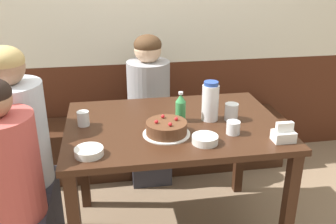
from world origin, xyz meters
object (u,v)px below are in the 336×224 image
object	(u,v)px
bench_seat	(156,144)
bowl_rice_small	(89,152)
person_grey_tee	(21,157)
napkin_holder	(284,134)
glass_tumbler_short	(233,128)
bowl_soup_white	(205,139)
person_teal_shirt	(10,196)
glass_water_tall	(83,119)
soju_bottle	(181,107)
birthday_cake	(166,128)
water_pitcher	(210,101)
person_pale_blue_shirt	(149,114)
glass_shot_small	(231,112)

from	to	relation	value
bench_seat	bowl_rice_small	distance (m)	1.35
person_grey_tee	napkin_holder	bearing A→B (deg)	-14.53
bench_seat	glass_tumbler_short	size ratio (longest dim) A/B	28.66
bowl_soup_white	person_teal_shirt	distance (m)	1.01
person_grey_tee	glass_water_tall	bearing A→B (deg)	1.44
bowl_rice_small	person_teal_shirt	bearing A→B (deg)	174.10
soju_bottle	birthday_cake	bearing A→B (deg)	-123.39
bowl_rice_small	bowl_soup_white	bearing A→B (deg)	3.04
bench_seat	water_pitcher	distance (m)	1.07
bowl_soup_white	person_pale_blue_shirt	distance (m)	1.01
bowl_rice_small	glass_shot_small	size ratio (longest dim) A/B	1.41
soju_bottle	glass_water_tall	xyz separation A→B (m)	(-0.55, 0.03, -0.04)
napkin_holder	person_grey_tee	bearing A→B (deg)	165.47
bowl_rice_small	glass_shot_small	world-z (taller)	glass_shot_small
water_pitcher	person_pale_blue_shirt	xyz separation A→B (m)	(-0.28, 0.68, -0.34)
birthday_cake	soju_bottle	distance (m)	0.20
person_pale_blue_shirt	napkin_holder	bearing A→B (deg)	29.85
glass_tumbler_short	glass_shot_small	size ratio (longest dim) A/B	0.74
glass_tumbler_short	person_pale_blue_shirt	world-z (taller)	person_pale_blue_shirt
napkin_holder	person_teal_shirt	size ratio (longest dim) A/B	0.09
birthday_cake	person_teal_shirt	size ratio (longest dim) A/B	0.22
napkin_holder	birthday_cake	bearing A→B (deg)	163.08
water_pitcher	person_teal_shirt	distance (m)	1.17
glass_water_tall	soju_bottle	bearing A→B (deg)	-2.75
person_teal_shirt	person_pale_blue_shirt	bearing A→B (deg)	49.74
glass_shot_small	person_pale_blue_shirt	bearing A→B (deg)	119.84
bench_seat	napkin_holder	bearing A→B (deg)	-65.84
napkin_holder	person_teal_shirt	distance (m)	1.41
birthday_cake	soju_bottle	xyz separation A→B (m)	(0.11, 0.17, 0.05)
glass_shot_small	person_grey_tee	bearing A→B (deg)	177.59
bowl_rice_small	glass_water_tall	world-z (taller)	glass_water_tall
bench_seat	birthday_cake	world-z (taller)	birthday_cake
water_pitcher	glass_tumbler_short	distance (m)	0.23
person_teal_shirt	water_pitcher	bearing A→B (deg)	14.31
person_pale_blue_shirt	glass_water_tall	bearing A→B (deg)	-34.68
bowl_rice_small	napkin_holder	bearing A→B (deg)	-0.78
glass_shot_small	bowl_rice_small	bearing A→B (deg)	-159.86
bowl_rice_small	person_pale_blue_shirt	size ratio (longest dim) A/B	0.12
glass_tumbler_short	bowl_rice_small	bearing A→B (deg)	-171.45
birthday_cake	water_pitcher	world-z (taller)	water_pitcher
water_pitcher	bench_seat	bearing A→B (deg)	104.76
soju_bottle	person_pale_blue_shirt	world-z (taller)	person_pale_blue_shirt
soju_bottle	glass_water_tall	bearing A→B (deg)	177.25
water_pitcher	bowl_rice_small	xyz separation A→B (m)	(-0.68, -0.32, -0.09)
napkin_holder	bowl_rice_small	world-z (taller)	napkin_holder
napkin_holder	glass_tumbler_short	size ratio (longest dim) A/B	1.49
birthday_cake	person_grey_tee	distance (m)	0.85
birthday_cake	glass_tumbler_short	distance (m)	0.36
soju_bottle	person_grey_tee	distance (m)	0.95
birthday_cake	napkin_holder	distance (m)	0.61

